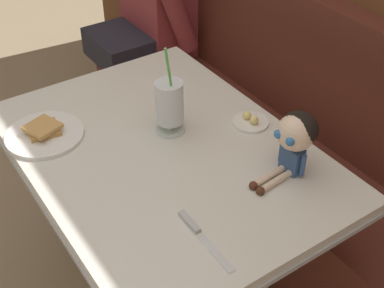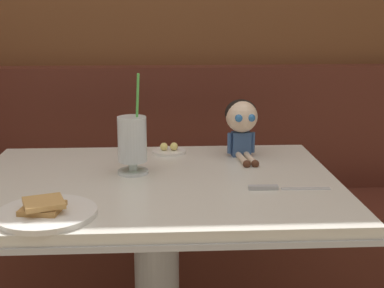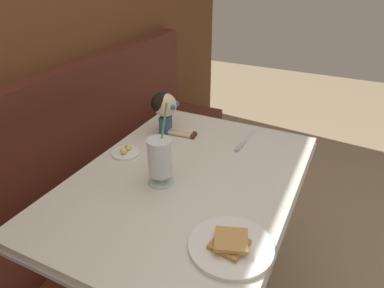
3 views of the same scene
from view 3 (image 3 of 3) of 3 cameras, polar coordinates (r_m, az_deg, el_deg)
The scene contains 7 objects.
booth_bench at distance 1.91m, azimuth -18.32°, elevation -10.74°, with size 2.60×0.48×1.00m.
diner_table at distance 1.47m, azimuth -0.97°, elevation -11.78°, with size 1.11×0.81×0.74m.
toast_plate at distance 1.06m, azimuth 6.32°, elevation -16.04°, with size 0.25×0.25×0.04m.
milkshake_glass at distance 1.27m, azimuth -5.22°, elevation -2.54°, with size 0.10×0.10×0.32m.
butter_saucer at distance 1.52m, azimuth -10.68°, elevation -1.28°, with size 0.12×0.12×0.04m.
butter_knife at distance 1.58m, azimuth 8.20°, elevation 0.07°, with size 0.24×0.02×0.01m.
seated_doll at distance 1.62m, azimuth -4.41°, elevation 5.98°, with size 0.12×0.22×0.20m.
Camera 3 is at (-0.99, -0.33, 1.50)m, focal length 32.83 mm.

